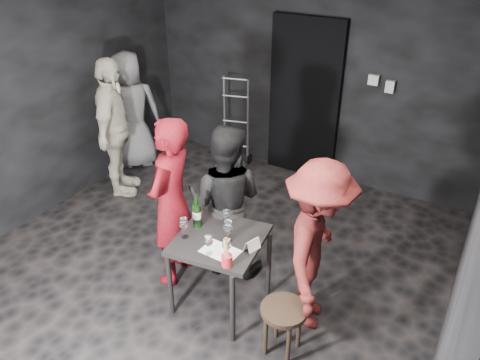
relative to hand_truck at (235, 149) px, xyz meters
The scene contains 25 objects.
floor 2.38m from the hand_truck, 67.43° to the right, with size 4.50×5.00×0.02m, color black.
wall_back 1.48m from the hand_truck, 19.01° to the left, with size 4.50×0.04×2.70m, color black.
wall_left 2.80m from the hand_truck, 121.52° to the right, with size 0.04×5.00×2.70m, color black.
wall_right 4.00m from the hand_truck, 34.70° to the right, with size 0.04×5.00×2.70m, color black.
doorway 1.25m from the hand_truck, 15.56° to the left, with size 0.95×0.10×2.10m, color black.
wallbox_upper 2.16m from the hand_truck, ahead, with size 0.12×0.06×0.12m, color #B7B7B2.
wallbox_lower 2.30m from the hand_truck, ahead, with size 0.10×0.06×0.14m, color #B7B7B2.
hand_truck is the anchor object (origin of this frame).
tasting_table 2.84m from the hand_truck, 61.72° to the right, with size 0.72×0.72×0.75m.
stool 3.37m from the hand_truck, 52.53° to the right, with size 0.37×0.37×0.47m.
server_red 2.57m from the hand_truck, 72.72° to the right, with size 0.68×0.45×1.88m, color maroon.
woman_black 2.33m from the hand_truck, 61.36° to the right, with size 0.78×0.43×1.60m, color black.
man_maroon 3.11m from the hand_truck, 46.36° to the right, with size 1.05×0.49×1.62m, color maroon.
bystander_cream 1.83m from the hand_truck, 121.47° to the right, with size 1.19×0.57×2.02m, color #EDE6CA.
bystander_grey 1.56m from the hand_truck, 148.85° to the right, with size 0.86×0.47×1.76m, color gray.
tasting_mat 3.04m from the hand_truck, 61.33° to the right, with size 0.31×0.20×0.00m, color white.
wine_glass_a 2.89m from the hand_truck, 67.77° to the right, with size 0.08×0.08×0.21m, color white, non-canonical shape.
wine_glass_b 2.68m from the hand_truck, 66.06° to the right, with size 0.07×0.07×0.19m, color white, non-canonical shape.
wine_glass_c 2.71m from the hand_truck, 60.74° to the right, with size 0.07×0.07×0.19m, color white, non-canonical shape.
wine_glass_d 3.09m from the hand_truck, 63.02° to the right, with size 0.08×0.08×0.20m, color white, non-canonical shape.
wine_glass_e 3.13m from the hand_truck, 60.23° to the right, with size 0.08×0.08×0.20m, color white, non-canonical shape.
wine_glass_f 2.92m from the hand_truck, 60.17° to the right, with size 0.08×0.08×0.22m, color white, non-canonical shape.
wine_bottle 2.73m from the hand_truck, 66.22° to the right, with size 0.08×0.08×0.31m.
breadstick_cup 3.23m from the hand_truck, 60.16° to the right, with size 0.09×0.09×0.27m.
reserved_card 3.02m from the hand_truck, 56.55° to the right, with size 0.08×0.13×0.10m, color white, non-canonical shape.
Camera 1 is at (2.19, -2.97, 3.16)m, focal length 35.00 mm.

